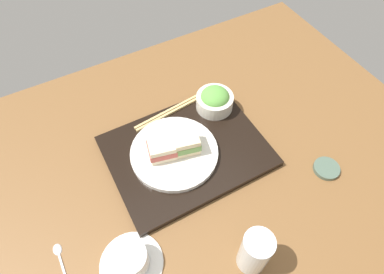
{
  "coord_description": "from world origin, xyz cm",
  "views": [
    {
      "loc": [
        20.06,
        39.56,
        75.61
      ],
      "look_at": [
        -4.3,
        -5.2,
        5.0
      ],
      "focal_mm": 30.85,
      "sensor_mm": 36.0,
      "label": 1
    }
  ],
  "objects_px": {
    "sandwich_far": "(162,149)",
    "drinking_glass": "(255,252)",
    "sandwich_plate": "(174,153)",
    "coffee_cup": "(130,261)",
    "small_sauce_dish": "(326,168)",
    "sandwich_near": "(186,142)",
    "teaspoon": "(58,254)",
    "chopsticks_pair": "(168,113)",
    "salad_bowl": "(215,100)"
  },
  "relations": [
    {
      "from": "sandwich_far",
      "to": "drinking_glass",
      "type": "xyz_separation_m",
      "value": [
        -0.06,
        0.33,
        0.0
      ]
    },
    {
      "from": "sandwich_far",
      "to": "drinking_glass",
      "type": "relative_size",
      "value": 0.65
    },
    {
      "from": "sandwich_plate",
      "to": "coffee_cup",
      "type": "bearing_deg",
      "value": 44.1
    },
    {
      "from": "small_sauce_dish",
      "to": "sandwich_far",
      "type": "bearing_deg",
      "value": -32.2
    },
    {
      "from": "sandwich_near",
      "to": "drinking_glass",
      "type": "xyz_separation_m",
      "value": [
        0.0,
        0.32,
        0.0
      ]
    },
    {
      "from": "drinking_glass",
      "to": "teaspoon",
      "type": "height_order",
      "value": "drinking_glass"
    },
    {
      "from": "sandwich_far",
      "to": "coffee_cup",
      "type": "height_order",
      "value": "sandwich_far"
    },
    {
      "from": "sandwich_near",
      "to": "drinking_glass",
      "type": "bearing_deg",
      "value": 89.23
    },
    {
      "from": "sandwich_near",
      "to": "sandwich_plate",
      "type": "bearing_deg",
      "value": -11.6
    },
    {
      "from": "chopsticks_pair",
      "to": "teaspoon",
      "type": "xyz_separation_m",
      "value": [
        0.39,
        0.24,
        -0.02
      ]
    },
    {
      "from": "sandwich_plate",
      "to": "small_sauce_dish",
      "type": "relative_size",
      "value": 3.41
    },
    {
      "from": "sandwich_near",
      "to": "chopsticks_pair",
      "type": "distance_m",
      "value": 0.15
    },
    {
      "from": "coffee_cup",
      "to": "sandwich_far",
      "type": "bearing_deg",
      "value": -130.42
    },
    {
      "from": "drinking_glass",
      "to": "teaspoon",
      "type": "xyz_separation_m",
      "value": [
        0.37,
        -0.22,
        -0.06
      ]
    },
    {
      "from": "sandwich_near",
      "to": "teaspoon",
      "type": "relative_size",
      "value": 0.87
    },
    {
      "from": "sandwich_far",
      "to": "drinking_glass",
      "type": "distance_m",
      "value": 0.33
    },
    {
      "from": "sandwich_near",
      "to": "drinking_glass",
      "type": "relative_size",
      "value": 0.65
    },
    {
      "from": "chopsticks_pair",
      "to": "coffee_cup",
      "type": "xyz_separation_m",
      "value": [
        0.26,
        0.34,
        0.0
      ]
    },
    {
      "from": "sandwich_plate",
      "to": "small_sauce_dish",
      "type": "xyz_separation_m",
      "value": [
        -0.33,
        0.22,
        -0.02
      ]
    },
    {
      "from": "drinking_glass",
      "to": "coffee_cup",
      "type": "bearing_deg",
      "value": -26.86
    },
    {
      "from": "sandwich_plate",
      "to": "salad_bowl",
      "type": "height_order",
      "value": "salad_bowl"
    },
    {
      "from": "sandwich_far",
      "to": "salad_bowl",
      "type": "bearing_deg",
      "value": -157.7
    },
    {
      "from": "drinking_glass",
      "to": "sandwich_near",
      "type": "bearing_deg",
      "value": -90.77
    },
    {
      "from": "teaspoon",
      "to": "sandwich_plate",
      "type": "bearing_deg",
      "value": -163.14
    },
    {
      "from": "sandwich_far",
      "to": "drinking_glass",
      "type": "bearing_deg",
      "value": 100.02
    },
    {
      "from": "coffee_cup",
      "to": "chopsticks_pair",
      "type": "bearing_deg",
      "value": -127.17
    },
    {
      "from": "sandwich_plate",
      "to": "salad_bowl",
      "type": "distance_m",
      "value": 0.2
    },
    {
      "from": "small_sauce_dish",
      "to": "salad_bowl",
      "type": "bearing_deg",
      "value": -63.69
    },
    {
      "from": "sandwich_plate",
      "to": "teaspoon",
      "type": "height_order",
      "value": "sandwich_plate"
    },
    {
      "from": "sandwich_near",
      "to": "sandwich_far",
      "type": "relative_size",
      "value": 0.99
    },
    {
      "from": "salad_bowl",
      "to": "small_sauce_dish",
      "type": "xyz_separation_m",
      "value": [
        -0.16,
        0.32,
        -0.04
      ]
    },
    {
      "from": "salad_bowl",
      "to": "small_sauce_dish",
      "type": "bearing_deg",
      "value": 116.31
    },
    {
      "from": "sandwich_plate",
      "to": "chopsticks_pair",
      "type": "bearing_deg",
      "value": -109.11
    },
    {
      "from": "sandwich_plate",
      "to": "chopsticks_pair",
      "type": "relative_size",
      "value": 1.08
    },
    {
      "from": "salad_bowl",
      "to": "drinking_glass",
      "type": "xyz_separation_m",
      "value": [
        0.15,
        0.41,
        0.01
      ]
    },
    {
      "from": "chopsticks_pair",
      "to": "coffee_cup",
      "type": "height_order",
      "value": "coffee_cup"
    },
    {
      "from": "small_sauce_dish",
      "to": "teaspoon",
      "type": "xyz_separation_m",
      "value": [
        0.68,
        -0.12,
        -0.0
      ]
    },
    {
      "from": "sandwich_far",
      "to": "small_sauce_dish",
      "type": "distance_m",
      "value": 0.43
    },
    {
      "from": "drinking_glass",
      "to": "sandwich_far",
      "type": "bearing_deg",
      "value": -79.98
    },
    {
      "from": "sandwich_near",
      "to": "teaspoon",
      "type": "distance_m",
      "value": 0.39
    },
    {
      "from": "drinking_glass",
      "to": "small_sauce_dish",
      "type": "distance_m",
      "value": 0.33
    },
    {
      "from": "salad_bowl",
      "to": "teaspoon",
      "type": "relative_size",
      "value": 1.15
    },
    {
      "from": "sandwich_plate",
      "to": "sandwich_near",
      "type": "relative_size",
      "value": 2.85
    },
    {
      "from": "salad_bowl",
      "to": "drinking_glass",
      "type": "height_order",
      "value": "drinking_glass"
    },
    {
      "from": "salad_bowl",
      "to": "coffee_cup",
      "type": "xyz_separation_m",
      "value": [
        0.39,
        0.29,
        -0.02
      ]
    },
    {
      "from": "sandwich_far",
      "to": "small_sauce_dish",
      "type": "bearing_deg",
      "value": 147.8
    },
    {
      "from": "drinking_glass",
      "to": "small_sauce_dish",
      "type": "bearing_deg",
      "value": -162.29
    },
    {
      "from": "teaspoon",
      "to": "drinking_glass",
      "type": "bearing_deg",
      "value": 149.69
    },
    {
      "from": "coffee_cup",
      "to": "teaspoon",
      "type": "distance_m",
      "value": 0.17
    },
    {
      "from": "chopsticks_pair",
      "to": "drinking_glass",
      "type": "height_order",
      "value": "drinking_glass"
    }
  ]
}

